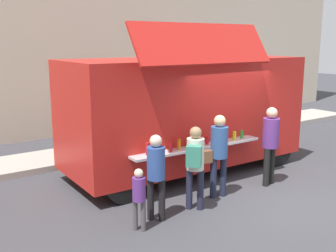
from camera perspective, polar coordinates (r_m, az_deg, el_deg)
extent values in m
plane|color=#38383D|center=(8.86, 14.07, -9.54)|extent=(60.00, 60.00, 0.00)
cube|color=red|center=(9.88, 2.46, 2.34)|extent=(5.95, 2.41, 2.49)
cube|color=red|center=(8.26, 5.11, 11.54)|extent=(3.26, 0.66, 0.83)
cube|color=black|center=(8.63, 3.57, 2.94)|extent=(3.08, 0.17, 1.12)
cube|color=#B7B7BC|center=(8.64, 4.36, -3.00)|extent=(3.25, 0.42, 0.05)
cylinder|color=red|center=(7.94, -2.92, -3.23)|extent=(0.08, 0.08, 0.25)
cylinder|color=yellow|center=(8.09, -1.35, -2.90)|extent=(0.06, 0.06, 0.25)
cylinder|color=red|center=(8.15, 0.38, -2.92)|extent=(0.07, 0.07, 0.22)
cylinder|color=orange|center=(8.33, 1.56, -2.60)|extent=(0.08, 0.08, 0.22)
cylinder|color=yellow|center=(8.51, 2.88, -2.41)|extent=(0.07, 0.07, 0.18)
cylinder|color=black|center=(8.64, 4.26, -2.12)|extent=(0.07, 0.07, 0.21)
cylinder|color=red|center=(8.77, 5.55, -2.01)|extent=(0.07, 0.07, 0.19)
cylinder|color=black|center=(8.88, 6.97, -1.82)|extent=(0.06, 0.06, 0.20)
cylinder|color=yellow|center=(9.10, 7.93, -1.41)|extent=(0.08, 0.08, 0.23)
cylinder|color=gold|center=(9.22, 9.38, -1.38)|extent=(0.08, 0.08, 0.20)
cylinder|color=green|center=(9.40, 10.40, -1.17)|extent=(0.06, 0.06, 0.20)
cube|color=black|center=(11.76, 14.00, 5.74)|extent=(0.12, 1.94, 1.10)
cylinder|color=black|center=(12.24, 8.16, -1.12)|extent=(0.90, 0.28, 0.90)
cylinder|color=black|center=(10.90, 15.14, -3.05)|extent=(0.90, 0.28, 0.90)
cylinder|color=black|center=(9.90, -11.67, -4.39)|extent=(0.90, 0.28, 0.90)
cylinder|color=black|center=(8.18, -6.31, -7.71)|extent=(0.90, 0.28, 0.90)
cylinder|color=#2D5F37|center=(14.71, 10.86, 1.20)|extent=(0.60, 0.60, 1.01)
cylinder|color=#1D233A|center=(8.42, 6.43, -7.30)|extent=(0.14, 0.14, 0.85)
cylinder|color=#1D233A|center=(8.53, 7.80, -7.09)|extent=(0.14, 0.14, 0.85)
cylinder|color=#2C4E87|center=(8.26, 7.25, -2.28)|extent=(0.35, 0.35, 0.64)
sphere|color=#DAB07E|center=(8.17, 7.33, 0.72)|extent=(0.24, 0.24, 0.24)
cube|color=brown|center=(8.20, 5.49, -4.31)|extent=(0.24, 0.19, 0.25)
cylinder|color=#1F2135|center=(7.85, 3.03, -8.89)|extent=(0.13, 0.13, 0.80)
cylinder|color=#1F2135|center=(7.83, 4.61, -8.98)|extent=(0.13, 0.13, 0.80)
cylinder|color=beige|center=(7.62, 3.89, -3.99)|extent=(0.33, 0.33, 0.61)
sphere|color=#997551|center=(7.52, 3.94, -0.94)|extent=(0.22, 0.22, 0.22)
cube|color=#348169|center=(7.37, 3.67, -4.29)|extent=(0.32, 0.32, 0.39)
cylinder|color=black|center=(7.40, -2.49, -10.30)|extent=(0.12, 0.12, 0.78)
cylinder|color=black|center=(7.36, -0.88, -10.43)|extent=(0.12, 0.12, 0.78)
cylinder|color=#2D4A8C|center=(7.15, -1.72, -5.27)|extent=(0.32, 0.32, 0.59)
sphere|color=beige|center=(7.04, -1.74, -2.13)|extent=(0.22, 0.22, 0.22)
cylinder|color=black|center=(9.29, 13.77, -5.68)|extent=(0.14, 0.14, 0.87)
cylinder|color=black|center=(9.48, 14.45, -5.34)|extent=(0.14, 0.14, 0.87)
cylinder|color=#572B74|center=(9.19, 14.35, -0.95)|extent=(0.36, 0.36, 0.66)
sphere|color=#D8A483|center=(9.10, 14.50, 1.82)|extent=(0.24, 0.24, 0.24)
cylinder|color=#4B4545|center=(7.08, -4.66, -12.45)|extent=(0.09, 0.09, 0.54)
cylinder|color=#4B4545|center=(7.03, -3.51, -12.60)|extent=(0.09, 0.09, 0.54)
cylinder|color=#592D7B|center=(6.87, -4.15, -8.90)|extent=(0.23, 0.23, 0.41)
sphere|color=beige|center=(6.78, -4.18, -6.67)|extent=(0.15, 0.15, 0.15)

